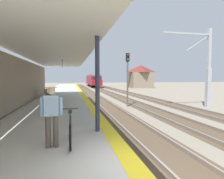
{
  "coord_description": "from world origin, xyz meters",
  "views": [
    {
      "loc": [
        -1.56,
        -3.83,
        2.81
      ],
      "look_at": [
        0.89,
        7.53,
        2.1
      ],
      "focal_mm": 30.51,
      "sensor_mm": 36.0,
      "label": 1
    }
  ],
  "objects_px": {
    "catenary_pylon_far_side": "(206,70)",
    "distant_trackside_house": "(141,76)",
    "approaching_train": "(93,80)",
    "platform_bench": "(47,93)",
    "rail_signal_post": "(128,74)",
    "commuter_person": "(52,113)",
    "bicycle_beside_commuter": "(70,130)"
  },
  "relations": [
    {
      "from": "bicycle_beside_commuter",
      "to": "distant_trackside_house",
      "type": "xyz_separation_m",
      "value": [
        19.41,
        45.46,
        2.04
      ]
    },
    {
      "from": "catenary_pylon_far_side",
      "to": "distant_trackside_house",
      "type": "height_order",
      "value": "catenary_pylon_far_side"
    },
    {
      "from": "rail_signal_post",
      "to": "approaching_train",
      "type": "bearing_deg",
      "value": 88.04
    },
    {
      "from": "approaching_train",
      "to": "catenary_pylon_far_side",
      "type": "relative_size",
      "value": 2.61
    },
    {
      "from": "rail_signal_post",
      "to": "catenary_pylon_far_side",
      "type": "height_order",
      "value": "catenary_pylon_far_side"
    },
    {
      "from": "commuter_person",
      "to": "catenary_pylon_far_side",
      "type": "height_order",
      "value": "catenary_pylon_far_side"
    },
    {
      "from": "platform_bench",
      "to": "approaching_train",
      "type": "bearing_deg",
      "value": 77.77
    },
    {
      "from": "approaching_train",
      "to": "rail_signal_post",
      "type": "distance_m",
      "value": 42.81
    },
    {
      "from": "platform_bench",
      "to": "distant_trackside_house",
      "type": "bearing_deg",
      "value": 56.25
    },
    {
      "from": "bicycle_beside_commuter",
      "to": "platform_bench",
      "type": "xyz_separation_m",
      "value": [
        -2.19,
        13.15,
        0.08
      ]
    },
    {
      "from": "rail_signal_post",
      "to": "distant_trackside_house",
      "type": "distance_m",
      "value": 35.97
    },
    {
      "from": "catenary_pylon_far_side",
      "to": "distant_trackside_house",
      "type": "bearing_deg",
      "value": 79.12
    },
    {
      "from": "catenary_pylon_far_side",
      "to": "approaching_train",
      "type": "bearing_deg",
      "value": 97.34
    },
    {
      "from": "rail_signal_post",
      "to": "catenary_pylon_far_side",
      "type": "xyz_separation_m",
      "value": [
        7.22,
        -1.91,
        0.41
      ]
    },
    {
      "from": "catenary_pylon_far_side",
      "to": "platform_bench",
      "type": "height_order",
      "value": "catenary_pylon_far_side"
    },
    {
      "from": "rail_signal_post",
      "to": "distant_trackside_house",
      "type": "relative_size",
      "value": 0.79
    },
    {
      "from": "distant_trackside_house",
      "to": "platform_bench",
      "type": "bearing_deg",
      "value": -123.75
    },
    {
      "from": "commuter_person",
      "to": "platform_bench",
      "type": "relative_size",
      "value": 1.04
    },
    {
      "from": "rail_signal_post",
      "to": "distant_trackside_house",
      "type": "xyz_separation_m",
      "value": [
        13.96,
        33.15,
        0.14
      ]
    },
    {
      "from": "bicycle_beside_commuter",
      "to": "rail_signal_post",
      "type": "relative_size",
      "value": 0.35
    },
    {
      "from": "catenary_pylon_far_side",
      "to": "distant_trackside_house",
      "type": "xyz_separation_m",
      "value": [
        6.74,
        35.06,
        -0.27
      ]
    },
    {
      "from": "commuter_person",
      "to": "distant_trackside_house",
      "type": "bearing_deg",
      "value": 66.44
    },
    {
      "from": "commuter_person",
      "to": "bicycle_beside_commuter",
      "type": "bearing_deg",
      "value": 20.14
    },
    {
      "from": "rail_signal_post",
      "to": "distant_trackside_house",
      "type": "height_order",
      "value": "distant_trackside_house"
    },
    {
      "from": "commuter_person",
      "to": "distant_trackside_house",
      "type": "relative_size",
      "value": 0.25
    },
    {
      "from": "commuter_person",
      "to": "catenary_pylon_far_side",
      "type": "distance_m",
      "value": 16.97
    },
    {
      "from": "bicycle_beside_commuter",
      "to": "rail_signal_post",
      "type": "height_order",
      "value": "rail_signal_post"
    },
    {
      "from": "approaching_train",
      "to": "platform_bench",
      "type": "xyz_separation_m",
      "value": [
        -9.09,
        -41.93,
        -0.8
      ]
    },
    {
      "from": "bicycle_beside_commuter",
      "to": "rail_signal_post",
      "type": "xyz_separation_m",
      "value": [
        5.44,
        12.31,
        1.9
      ]
    },
    {
      "from": "commuter_person",
      "to": "bicycle_beside_commuter",
      "type": "relative_size",
      "value": 0.92
    },
    {
      "from": "approaching_train",
      "to": "commuter_person",
      "type": "height_order",
      "value": "approaching_train"
    },
    {
      "from": "catenary_pylon_far_side",
      "to": "platform_bench",
      "type": "bearing_deg",
      "value": 169.51
    }
  ]
}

